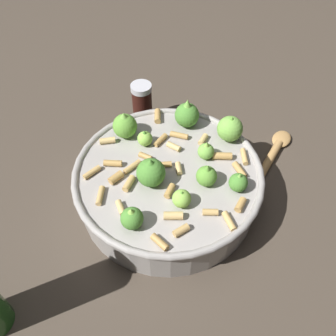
# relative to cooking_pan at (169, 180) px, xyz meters

# --- Properties ---
(ground_plane) EXTENTS (2.40, 2.40, 0.00)m
(ground_plane) POSITION_rel_cooking_pan_xyz_m (-0.00, -0.00, -0.04)
(ground_plane) COLOR #42382D
(cooking_pan) EXTENTS (0.32, 0.32, 0.13)m
(cooking_pan) POSITION_rel_cooking_pan_xyz_m (0.00, 0.00, 0.00)
(cooking_pan) COLOR #9E9993
(cooking_pan) RESTS_ON ground
(pepper_shaker) EXTENTS (0.04, 0.04, 0.10)m
(pepper_shaker) POSITION_rel_cooking_pan_xyz_m (0.14, 0.15, 0.00)
(pepper_shaker) COLOR #33140F
(pepper_shaker) RESTS_ON ground
(wooden_spoon) EXTENTS (0.25, 0.04, 0.02)m
(wooden_spoon) POSITION_rel_cooking_pan_xyz_m (0.16, -0.12, -0.04)
(wooden_spoon) COLOR #B2844C
(wooden_spoon) RESTS_ON ground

